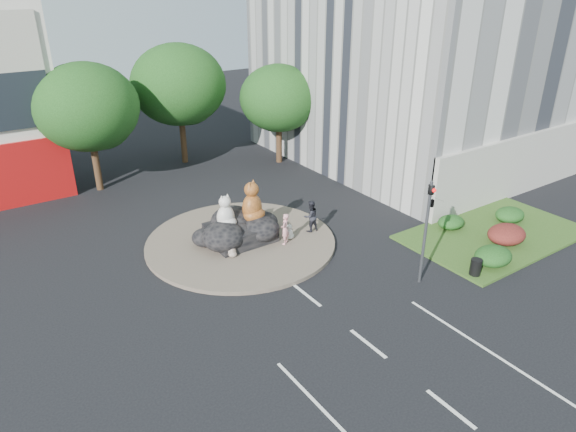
% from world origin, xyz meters
% --- Properties ---
extents(ground, '(120.00, 120.00, 0.00)m').
position_xyz_m(ground, '(0.00, 0.00, 0.00)').
color(ground, black).
rests_on(ground, ground).
extents(roundabout_island, '(10.00, 10.00, 0.20)m').
position_xyz_m(roundabout_island, '(0.00, 10.00, 0.10)').
color(roundabout_island, brown).
rests_on(roundabout_island, ground).
extents(rock_plinth, '(3.20, 2.60, 0.90)m').
position_xyz_m(rock_plinth, '(0.00, 10.00, 0.65)').
color(rock_plinth, black).
rests_on(rock_plinth, roundabout_island).
extents(grass_verge, '(10.00, 6.00, 0.12)m').
position_xyz_m(grass_verge, '(12.00, 3.00, 0.06)').
color(grass_verge, '#294B19').
rests_on(grass_verge, ground).
extents(tree_left, '(6.46, 6.46, 8.27)m').
position_xyz_m(tree_left, '(-3.93, 22.06, 5.25)').
color(tree_left, '#382314').
rests_on(tree_left, ground).
extents(tree_mid, '(6.84, 6.84, 8.76)m').
position_xyz_m(tree_mid, '(3.07, 24.06, 5.56)').
color(tree_mid, '#382314').
rests_on(tree_mid, ground).
extents(tree_right, '(5.70, 5.70, 7.30)m').
position_xyz_m(tree_right, '(9.07, 20.06, 4.63)').
color(tree_right, '#382314').
rests_on(tree_right, ground).
extents(hedge_near_green, '(2.00, 1.60, 0.90)m').
position_xyz_m(hedge_near_green, '(9.00, 1.00, 0.57)').
color(hedge_near_green, '#173B13').
rests_on(hedge_near_green, grass_verge).
extents(hedge_red, '(2.20, 1.76, 0.99)m').
position_xyz_m(hedge_red, '(11.50, 2.00, 0.61)').
color(hedge_red, '#481313').
rests_on(hedge_red, grass_verge).
extents(hedge_mid_green, '(1.80, 1.44, 0.81)m').
position_xyz_m(hedge_mid_green, '(14.00, 3.50, 0.53)').
color(hedge_mid_green, '#173B13').
rests_on(hedge_mid_green, grass_verge).
extents(hedge_back_green, '(1.60, 1.28, 0.72)m').
position_xyz_m(hedge_back_green, '(10.50, 4.80, 0.48)').
color(hedge_back_green, '#173B13').
rests_on(hedge_back_green, grass_verge).
extents(traffic_light, '(0.44, 1.24, 5.00)m').
position_xyz_m(traffic_light, '(5.10, 2.00, 3.62)').
color(traffic_light, '#595B60').
rests_on(traffic_light, ground).
extents(street_lamp, '(2.34, 0.22, 8.06)m').
position_xyz_m(street_lamp, '(12.82, 8.00, 4.55)').
color(street_lamp, '#595B60').
rests_on(street_lamp, ground).
extents(cat_white, '(1.20, 1.07, 1.84)m').
position_xyz_m(cat_white, '(-0.75, 10.13, 2.02)').
color(cat_white, beige).
rests_on(cat_white, rock_plinth).
extents(cat_tabby, '(1.79, 1.74, 2.28)m').
position_xyz_m(cat_tabby, '(0.81, 10.09, 2.24)').
color(cat_tabby, '#BC4E27').
rests_on(cat_tabby, rock_plinth).
extents(kitten_calico, '(0.57, 0.52, 0.83)m').
position_xyz_m(kitten_calico, '(-1.23, 8.70, 0.61)').
color(kitten_calico, silver).
rests_on(kitten_calico, roundabout_island).
extents(kitten_white, '(0.66, 0.68, 0.86)m').
position_xyz_m(kitten_white, '(2.23, 8.68, 0.63)').
color(kitten_white, silver).
rests_on(kitten_white, roundabout_island).
extents(pedestrian_pink, '(0.73, 0.71, 1.69)m').
position_xyz_m(pedestrian_pink, '(1.73, 8.35, 1.04)').
color(pedestrian_pink, pink).
rests_on(pedestrian_pink, roundabout_island).
extents(pedestrian_dark, '(0.87, 0.68, 1.77)m').
position_xyz_m(pedestrian_dark, '(3.71, 8.79, 1.09)').
color(pedestrian_dark, black).
rests_on(pedestrian_dark, roundabout_island).
extents(litter_bin, '(0.55, 0.55, 0.80)m').
position_xyz_m(litter_bin, '(7.50, 0.86, 0.52)').
color(litter_bin, black).
rests_on(litter_bin, grass_verge).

